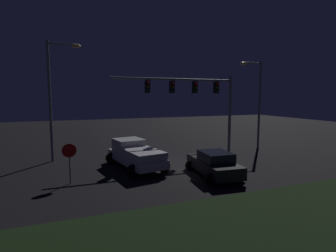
# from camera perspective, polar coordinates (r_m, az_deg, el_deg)

# --- Properties ---
(ground_plane) EXTENTS (80.00, 80.00, 0.00)m
(ground_plane) POSITION_cam_1_polar(r_m,az_deg,el_deg) (18.84, 3.04, -8.34)
(ground_plane) COLOR black
(grass_median) EXTENTS (23.82, 6.98, 0.10)m
(grass_median) POSITION_cam_1_polar(r_m,az_deg,el_deg) (11.24, 24.93, -19.11)
(grass_median) COLOR black
(grass_median) RESTS_ON ground_plane
(pickup_truck) EXTENTS (3.50, 5.66, 1.80)m
(pickup_truck) POSITION_cam_1_polar(r_m,az_deg,el_deg) (18.18, -7.10, -5.68)
(pickup_truck) COLOR #B7B7BC
(pickup_truck) RESTS_ON ground_plane
(car_sedan) EXTENTS (2.72, 4.53, 1.51)m
(car_sedan) POSITION_cam_1_polar(r_m,az_deg,el_deg) (16.46, 9.77, -7.93)
(car_sedan) COLOR black
(car_sedan) RESTS_ON ground_plane
(traffic_signal_gantry) EXTENTS (10.32, 0.56, 6.50)m
(traffic_signal_gantry) POSITION_cam_1_polar(r_m,az_deg,el_deg) (22.00, 5.82, 6.98)
(traffic_signal_gantry) COLOR slate
(traffic_signal_gantry) RESTS_ON ground_plane
(street_lamp_left) EXTENTS (2.39, 0.44, 8.68)m
(street_lamp_left) POSITION_cam_1_polar(r_m,az_deg,el_deg) (21.17, -22.75, 7.55)
(street_lamp_left) COLOR slate
(street_lamp_left) RESTS_ON ground_plane
(street_lamp_right) EXTENTS (2.34, 0.44, 7.87)m
(street_lamp_right) POSITION_cam_1_polar(r_m,az_deg,el_deg) (25.59, 18.16, 6.44)
(street_lamp_right) COLOR slate
(street_lamp_right) RESTS_ON ground_plane
(stop_sign) EXTENTS (0.76, 0.08, 2.23)m
(stop_sign) POSITION_cam_1_polar(r_m,az_deg,el_deg) (15.57, -20.26, -5.96)
(stop_sign) COLOR slate
(stop_sign) RESTS_ON ground_plane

